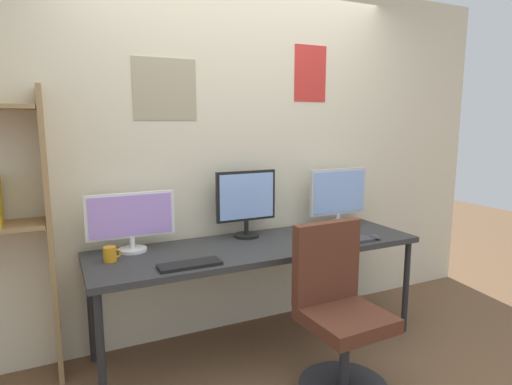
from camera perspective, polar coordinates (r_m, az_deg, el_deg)
name	(u,v)px	position (r m, az deg, el deg)	size (l,w,h in m)	color
wall_back	(235,157)	(3.22, -2.86, 4.69)	(4.65, 0.11, 2.60)	beige
desk	(259,251)	(2.96, 0.42, -7.80)	(2.25, 0.68, 0.74)	#333333
office_chair	(339,326)	(2.64, 10.94, -17.03)	(0.52, 0.52, 0.99)	#2D2D33
monitor_left	(131,219)	(2.85, -16.26, -3.40)	(0.56, 0.18, 0.38)	silver
monitor_center	(246,200)	(3.07, -1.31, -1.06)	(0.45, 0.18, 0.48)	black
monitor_right	(338,195)	(3.48, 10.88, -0.29)	(0.52, 0.18, 0.46)	silver
keyboard_left	(190,265)	(2.55, -8.79, -9.44)	(0.37, 0.13, 0.02)	black
keyboard_right	(347,241)	(3.04, 11.94, -6.36)	(0.40, 0.13, 0.02)	#38383D
computer_mouse	(375,237)	(3.17, 15.54, -5.72)	(0.06, 0.10, 0.03)	#38383D
coffee_mug	(110,254)	(2.73, -18.78, -7.76)	(0.11, 0.08, 0.09)	orange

